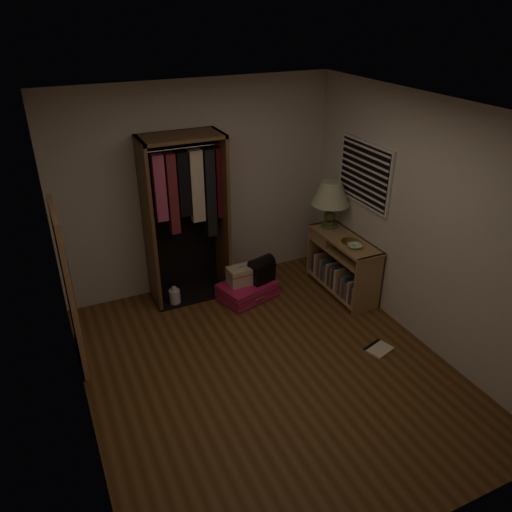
{
  "coord_description": "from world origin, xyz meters",
  "views": [
    {
      "loc": [
        -1.8,
        -3.57,
        3.4
      ],
      "look_at": [
        0.3,
        0.95,
        0.8
      ],
      "focal_mm": 35.0,
      "sensor_mm": 36.0,
      "label": 1
    }
  ],
  "objects_px": {
    "console_bookshelf": "(341,263)",
    "train_case": "(241,275)",
    "pink_suitcase": "(247,290)",
    "table_lamp": "(331,194)",
    "floor_mirror": "(69,289)",
    "open_wardrobe": "(187,205)",
    "black_bag": "(262,269)",
    "white_jug": "(175,297)"
  },
  "relations": [
    {
      "from": "pink_suitcase",
      "to": "console_bookshelf",
      "type": "bearing_deg",
      "value": -29.9
    },
    {
      "from": "console_bookshelf",
      "to": "table_lamp",
      "type": "height_order",
      "value": "table_lamp"
    },
    {
      "from": "white_jug",
      "to": "floor_mirror",
      "type": "bearing_deg",
      "value": -153.35
    },
    {
      "from": "white_jug",
      "to": "train_case",
      "type": "bearing_deg",
      "value": -14.88
    },
    {
      "from": "pink_suitcase",
      "to": "white_jug",
      "type": "height_order",
      "value": "white_jug"
    },
    {
      "from": "white_jug",
      "to": "console_bookshelf",
      "type": "bearing_deg",
      "value": -15.22
    },
    {
      "from": "floor_mirror",
      "to": "white_jug",
      "type": "relative_size",
      "value": 7.08
    },
    {
      "from": "train_case",
      "to": "white_jug",
      "type": "relative_size",
      "value": 1.4
    },
    {
      "from": "console_bookshelf",
      "to": "open_wardrobe",
      "type": "height_order",
      "value": "open_wardrobe"
    },
    {
      "from": "floor_mirror",
      "to": "table_lamp",
      "type": "height_order",
      "value": "floor_mirror"
    },
    {
      "from": "console_bookshelf",
      "to": "table_lamp",
      "type": "distance_m",
      "value": 0.88
    },
    {
      "from": "black_bag",
      "to": "pink_suitcase",
      "type": "bearing_deg",
      "value": 159.3
    },
    {
      "from": "floor_mirror",
      "to": "table_lamp",
      "type": "distance_m",
      "value": 3.28
    },
    {
      "from": "open_wardrobe",
      "to": "white_jug",
      "type": "xyz_separation_m",
      "value": [
        -0.29,
        -0.17,
        -1.11
      ]
    },
    {
      "from": "floor_mirror",
      "to": "train_case",
      "type": "distance_m",
      "value": 2.1
    },
    {
      "from": "console_bookshelf",
      "to": "white_jug",
      "type": "distance_m",
      "value": 2.14
    },
    {
      "from": "train_case",
      "to": "table_lamp",
      "type": "distance_m",
      "value": 1.52
    },
    {
      "from": "white_jug",
      "to": "table_lamp",
      "type": "bearing_deg",
      "value": -6.05
    },
    {
      "from": "open_wardrobe",
      "to": "table_lamp",
      "type": "bearing_deg",
      "value": -12.48
    },
    {
      "from": "open_wardrobe",
      "to": "train_case",
      "type": "height_order",
      "value": "open_wardrobe"
    },
    {
      "from": "open_wardrobe",
      "to": "black_bag",
      "type": "height_order",
      "value": "open_wardrobe"
    },
    {
      "from": "open_wardrobe",
      "to": "black_bag",
      "type": "bearing_deg",
      "value": -29.43
    },
    {
      "from": "pink_suitcase",
      "to": "white_jug",
      "type": "xyz_separation_m",
      "value": [
        -0.87,
        0.25,
        -0.0
      ]
    },
    {
      "from": "pink_suitcase",
      "to": "table_lamp",
      "type": "relative_size",
      "value": 1.25
    },
    {
      "from": "open_wardrobe",
      "to": "black_bag",
      "type": "relative_size",
      "value": 5.9
    },
    {
      "from": "table_lamp",
      "to": "train_case",
      "type": "bearing_deg",
      "value": 179.85
    },
    {
      "from": "console_bookshelf",
      "to": "floor_mirror",
      "type": "relative_size",
      "value": 0.66
    },
    {
      "from": "floor_mirror",
      "to": "table_lamp",
      "type": "bearing_deg",
      "value": 6.74
    },
    {
      "from": "floor_mirror",
      "to": "black_bag",
      "type": "relative_size",
      "value": 4.9
    },
    {
      "from": "open_wardrobe",
      "to": "black_bag",
      "type": "distance_m",
      "value": 1.21
    },
    {
      "from": "black_bag",
      "to": "white_jug",
      "type": "xyz_separation_m",
      "value": [
        -1.06,
        0.26,
        -0.28
      ]
    },
    {
      "from": "console_bookshelf",
      "to": "train_case",
      "type": "xyz_separation_m",
      "value": [
        -1.24,
        0.34,
        -0.07
      ]
    },
    {
      "from": "black_bag",
      "to": "table_lamp",
      "type": "bearing_deg",
      "value": -13.2
    },
    {
      "from": "pink_suitcase",
      "to": "table_lamp",
      "type": "height_order",
      "value": "table_lamp"
    },
    {
      "from": "console_bookshelf",
      "to": "white_jug",
      "type": "bearing_deg",
      "value": 164.78
    },
    {
      "from": "open_wardrobe",
      "to": "table_lamp",
      "type": "relative_size",
      "value": 3.24
    },
    {
      "from": "pink_suitcase",
      "to": "table_lamp",
      "type": "bearing_deg",
      "value": -13.64
    },
    {
      "from": "pink_suitcase",
      "to": "black_bag",
      "type": "distance_m",
      "value": 0.34
    },
    {
      "from": "train_case",
      "to": "table_lamp",
      "type": "relative_size",
      "value": 0.53
    },
    {
      "from": "floor_mirror",
      "to": "pink_suitcase",
      "type": "bearing_deg",
      "value": 9.65
    },
    {
      "from": "open_wardrobe",
      "to": "train_case",
      "type": "bearing_deg",
      "value": -36.87
    },
    {
      "from": "floor_mirror",
      "to": "train_case",
      "type": "height_order",
      "value": "floor_mirror"
    }
  ]
}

